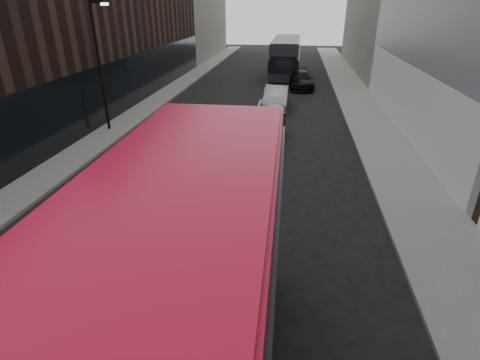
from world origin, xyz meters
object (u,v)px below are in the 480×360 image
at_px(grey_bus, 286,57).
at_px(car_c, 300,80).
at_px(car_a, 267,132).
at_px(street_lamp, 100,59).
at_px(car_b, 276,98).

distance_m(grey_bus, car_c, 6.00).
distance_m(car_a, car_c, 15.34).
bearing_deg(grey_bus, car_c, -74.71).
bearing_deg(car_a, street_lamp, -179.78).
relative_size(street_lamp, car_c, 1.38).
xyz_separation_m(car_a, car_b, (0.05, 7.76, 0.06)).
xyz_separation_m(grey_bus, car_a, (-0.24, -20.91, -1.28)).
bearing_deg(grey_bus, car_a, -90.37).
xyz_separation_m(street_lamp, car_a, (9.49, -1.03, -3.46)).
distance_m(grey_bus, car_b, 13.20).
relative_size(street_lamp, grey_bus, 0.60).
height_order(street_lamp, grey_bus, street_lamp).
relative_size(car_b, car_c, 0.94).
height_order(street_lamp, car_a, street_lamp).
bearing_deg(car_c, street_lamp, -135.45).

